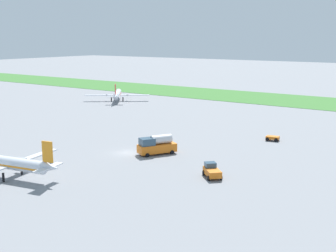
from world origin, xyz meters
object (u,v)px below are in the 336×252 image
Objects in this scene: airplane_foreground_turboprop at (9,163)px; fuel_truck_near_gate at (156,145)px; baggage_cart_midfield at (273,138)px; pushback_tug_by_runway at (212,171)px; airplane_taxiing_turboprop at (117,94)px.

airplane_foreground_turboprop is 2.90× the size of fuel_truck_near_gate.
airplane_foreground_turboprop reaches higher than baggage_cart_midfield.
baggage_cart_midfield is at bearing 179.10° from fuel_truck_near_gate.
pushback_tug_by_runway reaches higher than baggage_cart_midfield.
baggage_cart_midfield is 0.68× the size of pushback_tug_by_runway.
pushback_tug_by_runway is at bearing 97.67° from fuel_truck_near_gate.
airplane_foreground_turboprop is at bearing 172.60° from airplane_taxiing_turboprop.
airplane_taxiing_turboprop is 4.33× the size of pushback_tug_by_runway.
airplane_taxiing_turboprop reaches higher than fuel_truck_near_gate.
airplane_taxiing_turboprop reaches higher than pushback_tug_by_runway.
airplane_taxiing_turboprop is at bearing -103.02° from fuel_truck_near_gate.
pushback_tug_by_runway is (23.38, 16.60, -1.27)m from airplane_foreground_turboprop.
fuel_truck_near_gate is 24.26m from baggage_cart_midfield.
fuel_truck_near_gate is 15.13m from pushback_tug_by_runway.
airplane_taxiing_turboprop is at bearing 4.84° from pushback_tug_by_runway.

